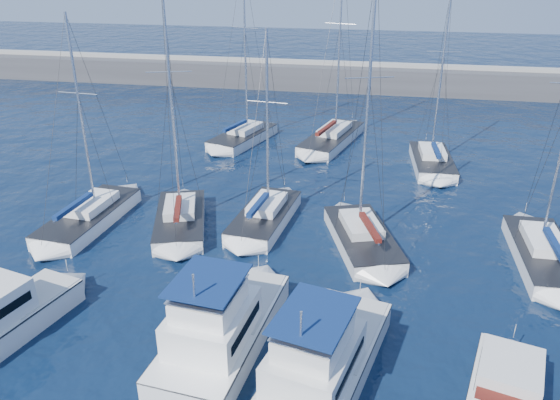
% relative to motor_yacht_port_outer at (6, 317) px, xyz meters
% --- Properties ---
extents(ground, '(220.00, 220.00, 0.00)m').
position_rel_motor_yacht_port_outer_xyz_m(ground, '(12.99, 1.11, -0.94)').
color(ground, black).
rests_on(ground, ground).
extents(breakwater, '(160.00, 6.00, 4.45)m').
position_rel_motor_yacht_port_outer_xyz_m(breakwater, '(12.99, 53.11, 0.11)').
color(breakwater, '#424244').
rests_on(breakwater, ground).
extents(motor_yacht_port_outer, '(4.19, 7.15, 3.20)m').
position_rel_motor_yacht_port_outer_xyz_m(motor_yacht_port_outer, '(0.00, 0.00, 0.00)').
color(motor_yacht_port_outer, silver).
rests_on(motor_yacht_port_outer, ground).
extents(motor_yacht_port_inner, '(4.66, 9.39, 4.69)m').
position_rel_motor_yacht_port_outer_xyz_m(motor_yacht_port_inner, '(10.14, 0.69, 0.19)').
color(motor_yacht_port_inner, white).
rests_on(motor_yacht_port_inner, ground).
extents(motor_yacht_stbd_inner, '(5.63, 10.13, 4.69)m').
position_rel_motor_yacht_port_outer_xyz_m(motor_yacht_stbd_inner, '(14.84, -0.83, 0.19)').
color(motor_yacht_stbd_inner, silver).
rests_on(motor_yacht_stbd_inner, ground).
extents(motor_yacht_stbd_outer, '(4.01, 6.07, 3.20)m').
position_rel_motor_yacht_port_outer_xyz_m(motor_yacht_stbd_outer, '(22.06, -0.83, 0.00)').
color(motor_yacht_stbd_outer, silver).
rests_on(motor_yacht_stbd_outer, ground).
extents(sailboat_mid_a, '(3.77, 8.67, 13.66)m').
position_rel_motor_yacht_port_outer_xyz_m(sailboat_mid_a, '(-1.83, 11.23, -0.44)').
color(sailboat_mid_a, white).
rests_on(sailboat_mid_a, ground).
extents(sailboat_mid_b, '(5.11, 8.07, 16.01)m').
position_rel_motor_yacht_port_outer_xyz_m(sailboat_mid_b, '(4.25, 11.87, -0.40)').
color(sailboat_mid_b, silver).
rests_on(sailboat_mid_b, ground).
extents(sailboat_mid_c, '(3.85, 7.88, 12.78)m').
position_rel_motor_yacht_port_outer_xyz_m(sailboat_mid_c, '(9.58, 13.31, -0.44)').
color(sailboat_mid_c, white).
rests_on(sailboat_mid_c, ground).
extents(sailboat_mid_d, '(5.42, 8.31, 16.32)m').
position_rel_motor_yacht_port_outer_xyz_m(sailboat_mid_d, '(16.04, 11.50, -0.40)').
color(sailboat_mid_d, silver).
rests_on(sailboat_mid_d, ground).
extents(sailboat_mid_e, '(3.09, 8.32, 16.50)m').
position_rel_motor_yacht_port_outer_xyz_m(sailboat_mid_e, '(26.44, 11.36, -0.40)').
color(sailboat_mid_e, white).
rests_on(sailboat_mid_e, ground).
extents(sailboat_back_a, '(5.40, 8.55, 16.57)m').
position_rel_motor_yacht_port_outer_xyz_m(sailboat_back_a, '(4.14, 29.45, -0.40)').
color(sailboat_back_a, silver).
rests_on(sailboat_back_a, ground).
extents(sailboat_back_b, '(5.63, 10.36, 17.18)m').
position_rel_motor_yacht_port_outer_xyz_m(sailboat_back_b, '(12.41, 30.56, -0.41)').
color(sailboat_back_b, silver).
rests_on(sailboat_back_b, ground).
extents(sailboat_back_c, '(3.50, 7.75, 14.93)m').
position_rel_motor_yacht_port_outer_xyz_m(sailboat_back_c, '(21.18, 25.90, -0.41)').
color(sailboat_back_c, white).
rests_on(sailboat_back_c, ground).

